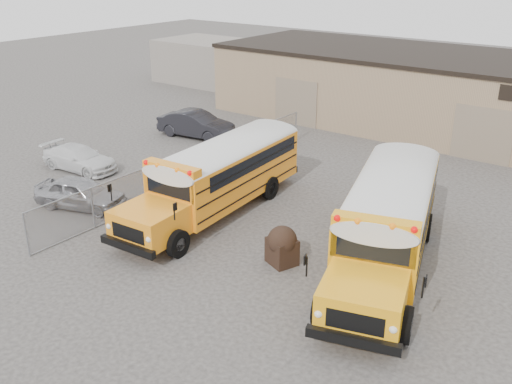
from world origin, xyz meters
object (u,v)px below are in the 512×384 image
Objects in this scene: school_bus_right at (409,158)px; car_dark at (196,124)px; car_white at (79,158)px; tarp_bundle at (282,245)px; school_bus_left at (292,135)px; car_silver at (80,193)px.

car_dark is at bearing 176.03° from school_bus_right.
car_dark is (0.88, 8.00, 0.17)m from car_white.
car_white is (-14.06, 1.71, -0.13)m from tarp_bundle.
school_bus_left reaches higher than car_white.
tarp_bundle is (-0.99, -8.73, -1.10)m from school_bus_right.
car_silver is 0.84× the size of car_dark.
car_dark is at bearing 143.60° from tarp_bundle.
car_dark is at bearing -2.42° from car_silver.
school_bus_right reaches higher than school_bus_left.
tarp_bundle is 0.34× the size of car_white.
school_bus_left is 0.95× the size of school_bus_right.
school_bus_right is 2.75× the size of car_silver.
tarp_bundle is 14.16m from car_white.
school_bus_right is 2.32× the size of car_dark.
school_bus_left is 7.90m from car_dark.
car_white is at bearing -155.00° from school_bus_right.
car_silver is at bearing -172.70° from car_dark.
school_bus_right is 2.59× the size of car_white.
car_white is 0.90× the size of car_dark.
car_white is at bearing 173.05° from tarp_bundle.
car_dark is at bearing -12.36° from car_white.
car_white is at bearing 34.98° from car_silver.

